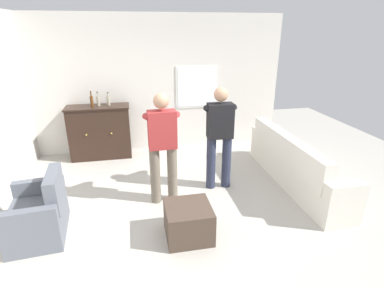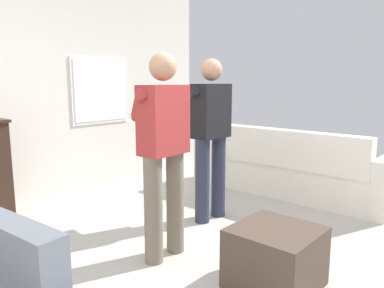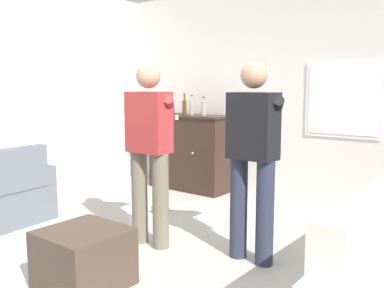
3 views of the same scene
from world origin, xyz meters
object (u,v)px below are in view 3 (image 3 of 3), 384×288
armchair (7,198)px  person_standing_left (150,146)px  bottle_wine_green (184,107)px  bottle_liquor_amber (204,108)px  ottoman (84,258)px  person_standing_right (253,152)px  bottle_spirits_clear (192,107)px  sideboard_cabinet (190,152)px

armchair → person_standing_left: person_standing_left is taller
bottle_wine_green → bottle_liquor_amber: bottle_wine_green is taller
person_standing_left → ottoman: bearing=-77.9°
bottle_wine_green → bottle_liquor_amber: 0.31m
person_standing_left → person_standing_right: (0.93, 0.26, 0.00)m
bottle_wine_green → armchair: bearing=-101.1°
bottle_spirits_clear → ottoman: bearing=-66.7°
armchair → sideboard_cabinet: bearing=77.0°
sideboard_cabinet → bottle_wine_green: 0.65m
sideboard_cabinet → person_standing_right: bearing=-40.0°
person_standing_left → sideboard_cabinet: bearing=118.9°
armchair → bottle_spirits_clear: bearing=76.3°
sideboard_cabinet → person_standing_left: (1.07, -1.94, 0.40)m
bottle_wine_green → person_standing_left: person_standing_left is taller
bottle_liquor_amber → armchair: bearing=-107.6°
armchair → ottoman: 1.89m
bottle_liquor_amber → person_standing_left: bearing=-66.7°
bottle_spirits_clear → ottoman: (1.24, -2.88, -0.96)m
person_standing_left → bottle_spirits_clear: bearing=118.1°
person_standing_right → armchair: bearing=-163.2°
person_standing_right → person_standing_left: bearing=-164.6°
sideboard_cabinet → bottle_spirits_clear: bearing=18.5°
person_standing_left → person_standing_right: same height
bottle_liquor_amber → person_standing_left: size_ratio=0.16×
person_standing_left → person_standing_right: bearing=15.4°
sideboard_cabinet → bottle_spirits_clear: size_ratio=4.35×
armchair → bottle_wine_green: bottle_wine_green is taller
sideboard_cabinet → person_standing_right: size_ratio=0.73×
bottle_wine_green → ottoman: bearing=-64.6°
bottle_wine_green → bottle_spirits_clear: 0.12m
bottle_wine_green → bottle_liquor_amber: size_ratio=1.16×
armchair → bottle_wine_green: bearing=78.9°
ottoman → person_standing_right: size_ratio=0.34×
bottle_liquor_amber → ottoman: size_ratio=0.46×
person_standing_right → bottle_wine_green: bearing=141.3°
bottle_wine_green → bottle_liquor_amber: bearing=6.9°
armchair → bottle_wine_green: 2.66m
sideboard_cabinet → bottle_wine_green: bearing=-177.4°
armchair → bottle_liquor_amber: 2.76m
ottoman → person_standing_right: 1.57m
armchair → bottle_spirits_clear: (0.60, 2.47, 0.89)m
bottle_spirits_clear → person_standing_right: size_ratio=0.17×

